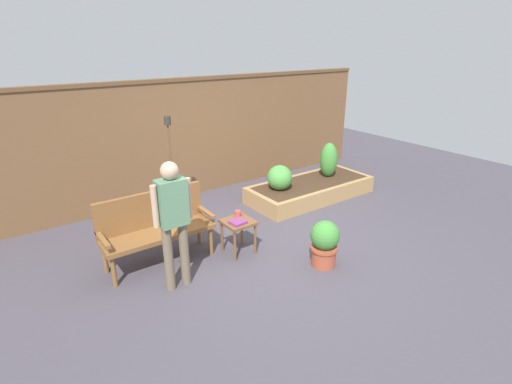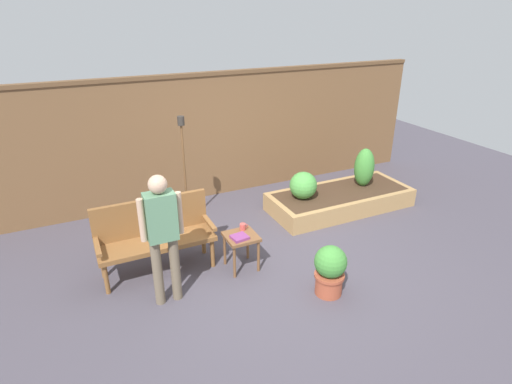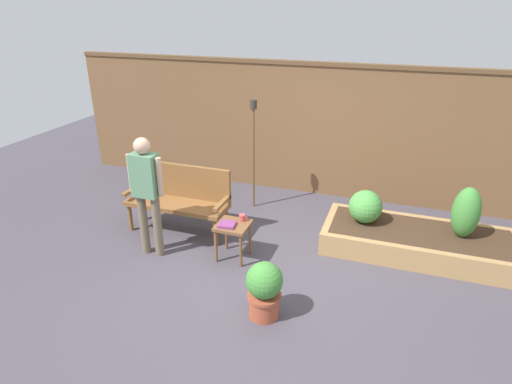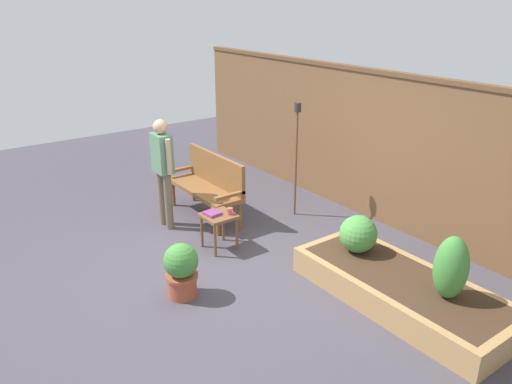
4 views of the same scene
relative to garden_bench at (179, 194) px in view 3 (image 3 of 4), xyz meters
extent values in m
plane|color=#47424C|center=(1.39, -0.68, -0.54)|extent=(14.00, 14.00, 0.00)
cube|color=brown|center=(1.39, 1.92, 0.51)|extent=(8.40, 0.10, 2.10)
cube|color=brown|center=(1.39, 1.92, 1.59)|extent=(8.40, 0.14, 0.06)
cylinder|color=brown|center=(0.66, 0.08, -0.34)|extent=(0.06, 0.06, 0.40)
cylinder|color=brown|center=(0.66, -0.28, -0.34)|extent=(0.06, 0.06, 0.40)
cylinder|color=brown|center=(-0.66, 0.08, -0.34)|extent=(0.06, 0.06, 0.40)
cylinder|color=brown|center=(-0.66, -0.28, -0.34)|extent=(0.06, 0.06, 0.40)
cube|color=brown|center=(0.00, -0.10, -0.11)|extent=(1.44, 0.48, 0.06)
cube|color=brown|center=(0.00, 0.11, 0.16)|extent=(1.44, 0.06, 0.48)
cube|color=brown|center=(-0.69, -0.10, 0.02)|extent=(0.06, 0.48, 0.04)
cube|color=brown|center=(0.69, -0.10, 0.02)|extent=(0.06, 0.48, 0.04)
cylinder|color=brown|center=(1.15, -0.30, -0.32)|extent=(0.04, 0.04, 0.44)
cylinder|color=brown|center=(1.15, -0.63, -0.32)|extent=(0.04, 0.04, 0.44)
cylinder|color=brown|center=(0.82, -0.30, -0.32)|extent=(0.04, 0.04, 0.44)
cylinder|color=brown|center=(0.82, -0.63, -0.32)|extent=(0.04, 0.04, 0.44)
cube|color=brown|center=(0.99, -0.46, -0.08)|extent=(0.40, 0.40, 0.04)
cylinder|color=#CC4C47|center=(1.07, -0.34, -0.02)|extent=(0.08, 0.08, 0.08)
torus|color=#CC4C47|center=(1.11, -0.34, -0.02)|extent=(0.06, 0.01, 0.06)
cube|color=#7F3875|center=(0.94, -0.53, -0.05)|extent=(0.22, 0.20, 0.04)
cylinder|color=#A84C33|center=(1.71, -1.40, -0.43)|extent=(0.32, 0.32, 0.23)
cylinder|color=#A84C33|center=(1.71, -1.40, -0.30)|extent=(0.36, 0.36, 0.04)
sphere|color=#428938|center=(1.71, -1.40, -0.11)|extent=(0.38, 0.38, 0.38)
cube|color=#AD8451|center=(3.20, -0.01, -0.39)|extent=(2.40, 0.09, 0.30)
cube|color=#AD8451|center=(3.20, 0.90, -0.39)|extent=(2.40, 0.09, 0.30)
cube|color=#AD8451|center=(2.04, 0.45, -0.39)|extent=(0.09, 0.82, 0.30)
cube|color=#422D1E|center=(3.20, 0.45, -0.39)|extent=(2.22, 0.82, 0.30)
cylinder|color=brown|center=(2.49, 0.50, -0.21)|extent=(0.04, 0.04, 0.06)
sphere|color=#4C9942|center=(2.49, 0.50, -0.03)|extent=(0.44, 0.44, 0.44)
cylinder|color=brown|center=(3.69, 0.50, -0.21)|extent=(0.04, 0.04, 0.06)
ellipsoid|color=#428938|center=(3.69, 0.50, 0.09)|extent=(0.33, 0.33, 0.66)
cylinder|color=brown|center=(0.73, 1.04, 0.24)|extent=(0.03, 0.03, 1.57)
cylinder|color=#332D28|center=(0.73, 1.04, 1.09)|extent=(0.10, 0.10, 0.13)
cylinder|color=#70604C|center=(0.06, -0.71, -0.13)|extent=(0.11, 0.11, 0.82)
cylinder|color=#70604C|center=(-0.14, -0.71, -0.13)|extent=(0.11, 0.11, 0.82)
cube|color=#5B8966|center=(-0.04, -0.71, 0.55)|extent=(0.32, 0.20, 0.54)
cylinder|color=tan|center=(0.16, -0.71, 0.55)|extent=(0.07, 0.07, 0.49)
cylinder|color=tan|center=(-0.24, -0.71, 0.55)|extent=(0.07, 0.07, 0.49)
sphere|color=tan|center=(-0.04, -0.71, 0.92)|extent=(0.20, 0.20, 0.20)
camera|label=1|loc=(-1.59, -4.46, 2.22)|focal=27.28mm
camera|label=2|loc=(-0.81, -4.68, 2.57)|focal=29.21mm
camera|label=3|loc=(2.82, -4.84, 2.47)|focal=30.40mm
camera|label=4|loc=(6.01, -3.54, 2.53)|focal=35.18mm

